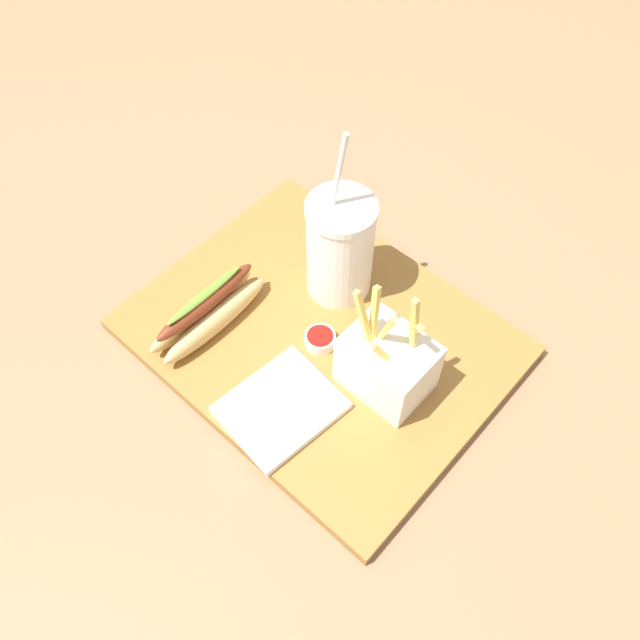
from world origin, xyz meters
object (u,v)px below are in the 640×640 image
object	(u,v)px
soda_cup	(340,248)
ketchup_cup_2	(348,236)
hot_dog_1	(208,311)
napkin_stack	(281,408)
ketchup_cup_1	(320,339)
fries_basket	(386,364)

from	to	relation	value
soda_cup	ketchup_cup_2	distance (m)	0.10
hot_dog_1	napkin_stack	bearing A→B (deg)	169.51
ketchup_cup_2	napkin_stack	size ratio (longest dim) A/B	0.25
ketchup_cup_2	soda_cup	bearing A→B (deg)	122.15
hot_dog_1	napkin_stack	size ratio (longest dim) A/B	1.32
ketchup_cup_1	ketchup_cup_2	distance (m)	0.18
ketchup_cup_1	hot_dog_1	bearing A→B (deg)	29.93
soda_cup	ketchup_cup_1	world-z (taller)	soda_cup
soda_cup	hot_dog_1	bearing A→B (deg)	63.07
soda_cup	ketchup_cup_1	bearing A→B (deg)	117.40
fries_basket	napkin_stack	xyz separation A→B (m)	(0.07, 0.11, -0.04)
soda_cup	fries_basket	world-z (taller)	soda_cup
ketchup_cup_1	ketchup_cup_2	world-z (taller)	ketchup_cup_2
soda_cup	ketchup_cup_2	xyz separation A→B (m)	(0.04, -0.07, -0.06)
hot_dog_1	napkin_stack	distance (m)	0.16
fries_basket	ketchup_cup_2	bearing A→B (deg)	-38.23
fries_basket	ketchup_cup_2	xyz separation A→B (m)	(0.18, -0.14, -0.03)
hot_dog_1	ketchup_cup_2	world-z (taller)	hot_dog_1
soda_cup	ketchup_cup_1	distance (m)	0.12
ketchup_cup_2	hot_dog_1	bearing A→B (deg)	80.13
napkin_stack	fries_basket	bearing A→B (deg)	-121.47
fries_basket	soda_cup	bearing A→B (deg)	-28.85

